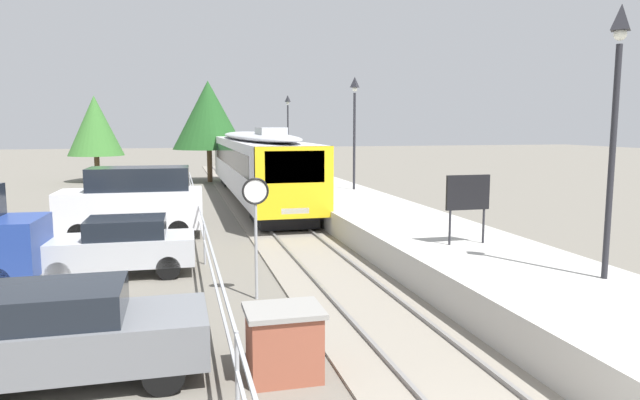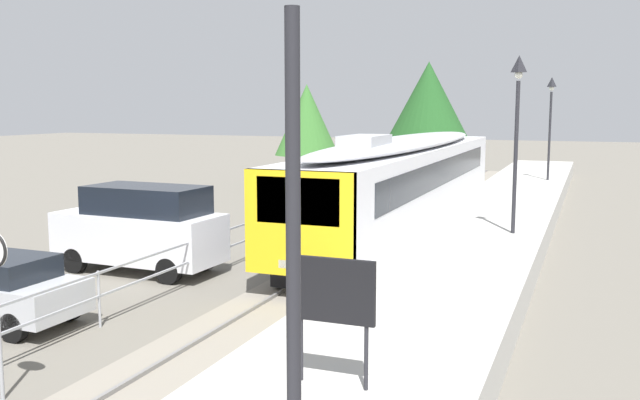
{
  "view_description": "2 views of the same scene",
  "coord_description": "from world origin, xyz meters",
  "px_view_note": "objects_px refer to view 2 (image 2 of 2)",
  "views": [
    {
      "loc": [
        -3.99,
        -4.29,
        3.95
      ],
      "look_at": [
        0.4,
        13.16,
        1.6
      ],
      "focal_mm": 31.97,
      "sensor_mm": 36.0,
      "label": 1
    },
    {
      "loc": [
        6.46,
        0.17,
        4.75
      ],
      "look_at": [
        -1.0,
        19.16,
        2.0
      ],
      "focal_mm": 39.15,
      "sensor_mm": 36.0,
      "label": 2
    }
  ],
  "objects_px": {
    "platform_lamp_mid_platform": "(517,111)",
    "parked_van_white": "(141,228)",
    "platform_notice_board": "(333,295)",
    "platform_lamp_far_end": "(551,109)",
    "platform_lamp_near_end": "(293,122)",
    "commuter_train": "(406,177)"
  },
  "relations": [
    {
      "from": "platform_lamp_mid_platform",
      "to": "parked_van_white",
      "type": "bearing_deg",
      "value": -151.91
    },
    {
      "from": "platform_notice_board",
      "to": "platform_lamp_far_end",
      "type": "bearing_deg",
      "value": 87.99
    },
    {
      "from": "platform_lamp_near_end",
      "to": "platform_lamp_far_end",
      "type": "relative_size",
      "value": 1.0
    },
    {
      "from": "commuter_train",
      "to": "platform_lamp_near_end",
      "type": "distance_m",
      "value": 20.86
    },
    {
      "from": "platform_lamp_mid_platform",
      "to": "platform_lamp_far_end",
      "type": "distance_m",
      "value": 16.72
    },
    {
      "from": "platform_notice_board",
      "to": "parked_van_white",
      "type": "height_order",
      "value": "platform_notice_board"
    },
    {
      "from": "commuter_train",
      "to": "platform_lamp_mid_platform",
      "type": "height_order",
      "value": "platform_lamp_mid_platform"
    },
    {
      "from": "platform_lamp_far_end",
      "to": "parked_van_white",
      "type": "distance_m",
      "value": 24.28
    },
    {
      "from": "commuter_train",
      "to": "platform_lamp_mid_platform",
      "type": "xyz_separation_m",
      "value": [
        4.28,
        -3.54,
        2.47
      ]
    },
    {
      "from": "platform_lamp_mid_platform",
      "to": "platform_notice_board",
      "type": "relative_size",
      "value": 2.97
    },
    {
      "from": "platform_lamp_far_end",
      "to": "platform_lamp_near_end",
      "type": "bearing_deg",
      "value": -90.0
    },
    {
      "from": "platform_lamp_far_end",
      "to": "parked_van_white",
      "type": "height_order",
      "value": "platform_lamp_far_end"
    },
    {
      "from": "platform_lamp_mid_platform",
      "to": "parked_van_white",
      "type": "distance_m",
      "value": 11.6
    },
    {
      "from": "platform_lamp_near_end",
      "to": "platform_notice_board",
      "type": "height_order",
      "value": "platform_lamp_near_end"
    },
    {
      "from": "platform_lamp_near_end",
      "to": "platform_lamp_mid_platform",
      "type": "bearing_deg",
      "value": 90.0
    },
    {
      "from": "platform_lamp_far_end",
      "to": "platform_notice_board",
      "type": "relative_size",
      "value": 2.97
    },
    {
      "from": "commuter_train",
      "to": "parked_van_white",
      "type": "height_order",
      "value": "commuter_train"
    },
    {
      "from": "platform_notice_board",
      "to": "parked_van_white",
      "type": "xyz_separation_m",
      "value": [
        -8.76,
        7.76,
        -0.89
      ]
    },
    {
      "from": "parked_van_white",
      "to": "platform_lamp_far_end",
      "type": "bearing_deg",
      "value": 65.93
    },
    {
      "from": "platform_lamp_mid_platform",
      "to": "commuter_train",
      "type": "bearing_deg",
      "value": 140.43
    },
    {
      "from": "platform_lamp_far_end",
      "to": "platform_notice_board",
      "type": "xyz_separation_m",
      "value": [
        -1.04,
        -29.71,
        -2.44
      ]
    },
    {
      "from": "platform_lamp_near_end",
      "to": "platform_lamp_mid_platform",
      "type": "distance_m",
      "value": 16.72
    }
  ]
}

